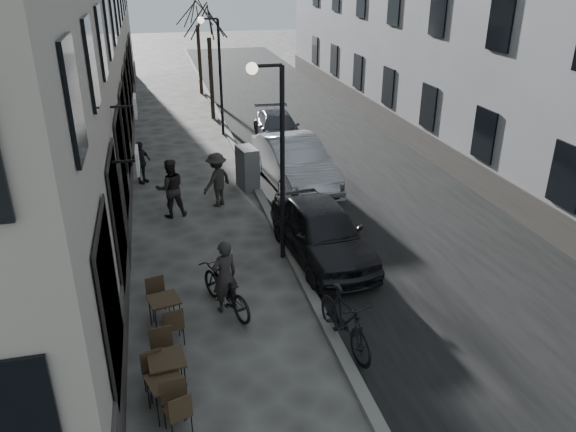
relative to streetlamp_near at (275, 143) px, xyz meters
name	(u,v)px	position (x,y,z in m)	size (l,w,h in m)	color
ground	(362,420)	(0.17, -6.00, -3.16)	(120.00, 120.00, 0.00)	#3C3936
road	(317,141)	(4.02, 10.00, -3.16)	(7.30, 60.00, 0.00)	black
kerb	(234,145)	(0.37, 10.00, -3.10)	(0.25, 60.00, 0.12)	#65635E
streetlamp_near	(275,143)	(0.00, 0.00, 0.00)	(0.90, 0.28, 5.09)	black
streetlamp_far	(216,64)	(0.00, 12.00, 0.00)	(0.90, 0.28, 5.09)	black
tree_near	(208,20)	(0.07, 15.00, 1.50)	(2.40, 2.40, 5.70)	black
tree_far	(197,11)	(0.07, 21.00, 1.50)	(2.40, 2.40, 5.70)	black
bistro_set_a	(166,392)	(-3.04, -5.03, -2.73)	(0.82, 1.48, 0.84)	#302215
bistro_set_b	(168,372)	(-2.99, -4.56, -2.69)	(0.69, 1.59, 0.92)	#302215
bistro_set_c	(165,311)	(-2.97, -2.54, -2.70)	(0.74, 1.55, 0.89)	#302215
utility_cabinet	(247,168)	(0.13, 5.15, -2.43)	(0.54, 0.97, 1.46)	slate
bicycle	(225,289)	(-1.62, -2.10, -2.64)	(0.69, 1.99, 1.04)	black
cyclist_rider	(225,276)	(-1.62, -2.10, -2.31)	(0.62, 0.41, 1.71)	#292523
pedestrian_near	(170,188)	(-2.53, 3.39, -2.25)	(0.89, 0.69, 1.83)	black
pedestrian_mid	(217,180)	(-1.06, 3.89, -2.28)	(1.13, 0.65, 1.75)	#2A2825
pedestrian_far	(140,162)	(-3.43, 6.55, -2.40)	(0.89, 0.37, 1.51)	black
car_near	(322,231)	(1.17, -0.23, -2.40)	(1.80, 4.47, 1.52)	black
car_mid	(294,162)	(1.75, 5.05, -2.32)	(1.78, 5.09, 1.68)	gray
car_far	(278,128)	(2.33, 10.26, -2.53)	(1.76, 4.32, 1.25)	#3D4149
moped	(345,321)	(0.52, -4.00, -2.54)	(0.59, 2.08, 1.25)	black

